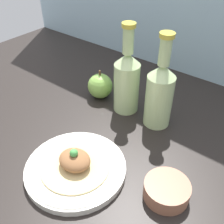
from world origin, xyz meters
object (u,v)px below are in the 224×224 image
Objects in this scene: plate at (76,168)px; apple at (100,86)px; dipping_bowl at (167,190)px; cider_bottle_left at (127,80)px; plated_food at (75,162)px; cider_bottle_right at (160,93)px.

apple is (-16.72, 29.37, 3.15)cm from plate.
plate is 2.40× the size of dipping_bowl.
dipping_bowl is at bearing -38.78° from cider_bottle_left.
plated_food is 22.60cm from dipping_bowl.
apple is at bearing 119.65° from plated_food.
plate is 22.57cm from dipping_bowl.
cider_bottle_left is (-5.61, 29.11, 9.70)cm from plate.
plate is 31.25cm from cider_bottle_right.
apple is at bearing 119.65° from plate.
cider_bottle_right is 2.78× the size of apple.
cider_bottle_left is 1.00× the size of cider_bottle_right.
cider_bottle_right is at bearing 0.00° from cider_bottle_left.
cider_bottle_right is (5.93, 29.11, 7.49)cm from plated_food.
cider_bottle_right is 23.58cm from apple.
cider_bottle_right reaches higher than plated_food.
dipping_bowl is (21.26, 7.53, 0.83)cm from plate.
cider_bottle_right is (5.93, 29.11, 9.70)cm from plate.
cider_bottle_right is 27.93cm from dipping_bowl.
cider_bottle_right is (11.53, 0.00, 0.00)cm from cider_bottle_left.
cider_bottle_right is at bearing 125.39° from dipping_bowl.
dipping_bowl is (21.26, 7.53, -1.39)cm from plated_food.
cider_bottle_left is at bearing -1.34° from apple.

